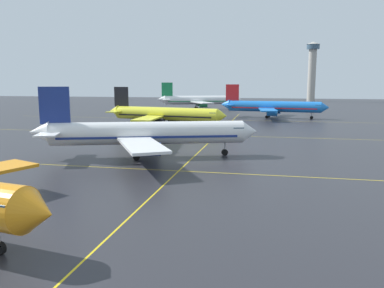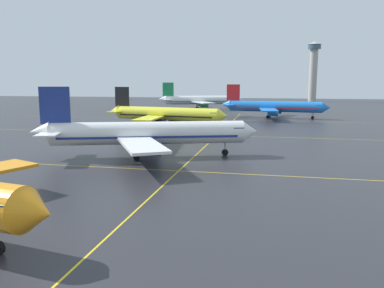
{
  "view_description": "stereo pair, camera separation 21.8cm",
  "coord_description": "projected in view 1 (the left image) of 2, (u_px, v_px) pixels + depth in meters",
  "views": [
    {
      "loc": [
        13.43,
        -17.21,
        13.17
      ],
      "look_at": [
        1.6,
        39.3,
        3.81
      ],
      "focal_mm": 36.01,
      "sensor_mm": 36.0,
      "label": 1
    },
    {
      "loc": [
        13.64,
        -17.17,
        13.17
      ],
      "look_at": [
        1.6,
        39.3,
        3.81
      ],
      "focal_mm": 36.01,
      "sensor_mm": 36.0,
      "label": 2
    }
  ],
  "objects": [
    {
      "name": "airliner_far_right_stand",
      "position": [
        200.0,
        100.0,
        185.14
      ],
      "size": [
        39.99,
        34.23,
        12.8
      ],
      "color": "white",
      "rests_on": "ground"
    },
    {
      "name": "taxiway_markings",
      "position": [
        202.0,
        149.0,
        76.43
      ],
      "size": [
        162.5,
        172.78,
        0.01
      ],
      "color": "yellow",
      "rests_on": "ground"
    },
    {
      "name": "control_tower",
      "position": [
        312.0,
        67.0,
        257.39
      ],
      "size": [
        8.82,
        8.82,
        39.47
      ],
      "color": "#ADA89E",
      "rests_on": "ground"
    },
    {
      "name": "airliner_far_left_stand",
      "position": [
        272.0,
        107.0,
        140.63
      ],
      "size": [
        39.2,
        33.58,
        12.18
      ],
      "color": "blue",
      "rests_on": "ground"
    },
    {
      "name": "airliner_third_row",
      "position": [
        164.0,
        114.0,
        110.8
      ],
      "size": [
        37.35,
        31.78,
        11.65
      ],
      "color": "yellow",
      "rests_on": "ground"
    },
    {
      "name": "airliner_second_row",
      "position": [
        145.0,
        133.0,
        67.34
      ],
      "size": [
        38.84,
        33.2,
        12.36
      ],
      "color": "white",
      "rests_on": "ground"
    }
  ]
}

